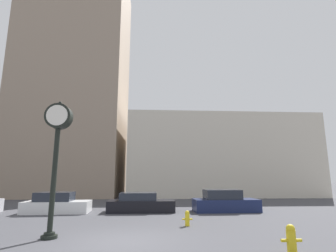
% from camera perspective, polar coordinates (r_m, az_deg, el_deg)
% --- Properties ---
extents(ground_plane, '(200.00, 200.00, 0.00)m').
position_cam_1_polar(ground_plane, '(10.07, -10.34, -23.51)').
color(ground_plane, '#424247').
extents(building_tall_tower, '(12.51, 12.00, 30.66)m').
position_cam_1_polar(building_tall_tower, '(37.62, -19.08, 9.97)').
color(building_tall_tower, gray).
rests_on(building_tall_tower, ground_plane).
extents(building_storefront_row, '(21.99, 12.00, 9.42)m').
position_cam_1_polar(building_storefront_row, '(34.86, 10.43, -6.78)').
color(building_storefront_row, beige).
rests_on(building_storefront_row, ground_plane).
extents(street_clock, '(1.00, 0.58, 5.18)m').
position_cam_1_polar(street_clock, '(11.11, -22.98, -2.56)').
color(street_clock, black).
rests_on(street_clock, ground_plane).
extents(car_white, '(4.03, 1.92, 1.27)m').
position_cam_1_polar(car_white, '(18.58, -23.08, -15.38)').
color(car_white, silver).
rests_on(car_white, ground_plane).
extents(car_black, '(4.28, 1.90, 1.21)m').
position_cam_1_polar(car_black, '(17.84, -5.97, -16.45)').
color(car_black, black).
rests_on(car_black, ground_plane).
extents(car_navy, '(4.21, 1.88, 1.39)m').
position_cam_1_polar(car_navy, '(18.27, 12.22, -15.92)').
color(car_navy, '#19234C').
rests_on(car_navy, ground_plane).
extents(fire_hydrant_near, '(0.48, 0.21, 0.68)m').
position_cam_1_polar(fire_hydrant_near, '(12.82, 4.22, -19.36)').
color(fire_hydrant_near, yellow).
rests_on(fire_hydrant_near, ground_plane).
extents(fire_hydrant_far, '(0.62, 0.27, 0.81)m').
position_cam_1_polar(fire_hydrant_far, '(9.24, 25.24, -21.22)').
color(fire_hydrant_far, yellow).
rests_on(fire_hydrant_far, ground_plane).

